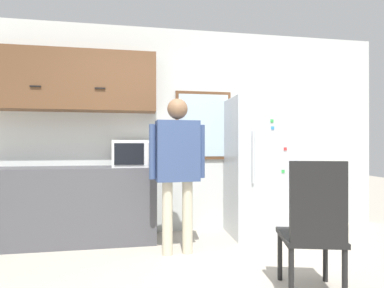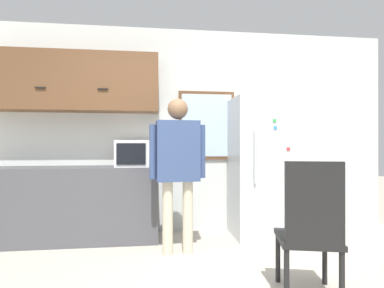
% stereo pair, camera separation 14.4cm
% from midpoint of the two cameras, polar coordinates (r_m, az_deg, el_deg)
% --- Properties ---
extents(back_wall, '(6.00, 0.06, 2.70)m').
position_cam_midpoint_polar(back_wall, '(4.03, -2.78, 2.69)').
color(back_wall, silver).
rests_on(back_wall, ground_plane).
extents(counter, '(2.01, 0.55, 0.89)m').
position_cam_midpoint_polar(counter, '(3.88, -20.64, -10.65)').
color(counter, '#4C4C51').
rests_on(counter, ground_plane).
extents(upper_cabinets, '(2.01, 0.36, 0.72)m').
position_cam_midpoint_polar(upper_cabinets, '(3.99, -20.25, 10.98)').
color(upper_cabinets, brown).
extents(microwave, '(0.48, 0.40, 0.32)m').
position_cam_midpoint_polar(microwave, '(3.71, -9.54, -1.78)').
color(microwave, white).
rests_on(microwave, counter).
extents(person, '(0.60, 0.25, 1.64)m').
position_cam_midpoint_polar(person, '(3.17, -1.43, -2.90)').
color(person, beige).
rests_on(person, ground_plane).
extents(refrigerator, '(0.77, 0.66, 1.74)m').
position_cam_midpoint_polar(refrigerator, '(3.93, 14.28, -4.22)').
color(refrigerator, silver).
rests_on(refrigerator, ground_plane).
extents(chair, '(0.53, 0.53, 1.03)m').
position_cam_midpoint_polar(chair, '(2.48, 23.22, -14.23)').
color(chair, black).
rests_on(chair, ground_plane).
extents(window, '(0.76, 0.05, 0.92)m').
position_cam_midpoint_polar(window, '(4.05, 3.80, 3.55)').
color(window, brown).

